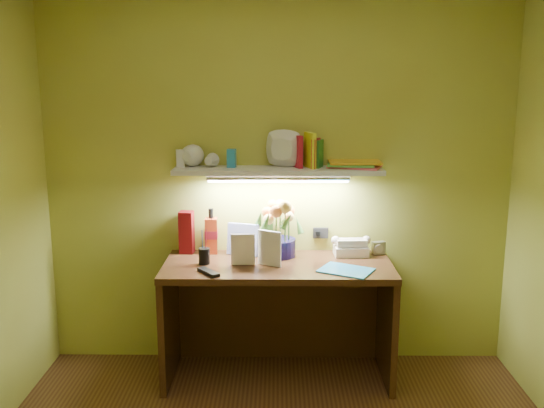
{
  "coord_description": "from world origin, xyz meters",
  "views": [
    {
      "loc": [
        -0.01,
        -2.36,
        1.86
      ],
      "look_at": [
        -0.04,
        1.35,
        1.09
      ],
      "focal_mm": 40.0,
      "sensor_mm": 36.0,
      "label": 1
    }
  ],
  "objects_px": {
    "flower_bouquet": "(278,226)",
    "whisky_bottle": "(211,231)",
    "desk": "(278,321)",
    "desk_clock": "(378,248)",
    "telephone": "(351,246)"
  },
  "relations": [
    {
      "from": "flower_bouquet",
      "to": "desk_clock",
      "type": "bearing_deg",
      "value": 3.68
    },
    {
      "from": "desk",
      "to": "telephone",
      "type": "xyz_separation_m",
      "value": [
        0.47,
        0.18,
        0.44
      ]
    },
    {
      "from": "desk_clock",
      "to": "whisky_bottle",
      "type": "height_order",
      "value": "whisky_bottle"
    },
    {
      "from": "desk",
      "to": "flower_bouquet",
      "type": "bearing_deg",
      "value": 89.35
    },
    {
      "from": "desk",
      "to": "telephone",
      "type": "height_order",
      "value": "telephone"
    },
    {
      "from": "flower_bouquet",
      "to": "telephone",
      "type": "distance_m",
      "value": 0.48
    },
    {
      "from": "desk_clock",
      "to": "telephone",
      "type": "bearing_deg",
      "value": 173.48
    },
    {
      "from": "desk",
      "to": "desk_clock",
      "type": "bearing_deg",
      "value": 17.88
    },
    {
      "from": "telephone",
      "to": "whisky_bottle",
      "type": "relative_size",
      "value": 0.71
    },
    {
      "from": "flower_bouquet",
      "to": "whisky_bottle",
      "type": "relative_size",
      "value": 1.32
    },
    {
      "from": "whisky_bottle",
      "to": "telephone",
      "type": "bearing_deg",
      "value": -2.77
    },
    {
      "from": "flower_bouquet",
      "to": "desk_clock",
      "type": "distance_m",
      "value": 0.67
    },
    {
      "from": "desk",
      "to": "flower_bouquet",
      "type": "xyz_separation_m",
      "value": [
        0.0,
        0.17,
        0.57
      ]
    },
    {
      "from": "desk",
      "to": "desk_clock",
      "type": "xyz_separation_m",
      "value": [
        0.65,
        0.21,
        0.42
      ]
    },
    {
      "from": "desk_clock",
      "to": "whisky_bottle",
      "type": "relative_size",
      "value": 0.28
    }
  ]
}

